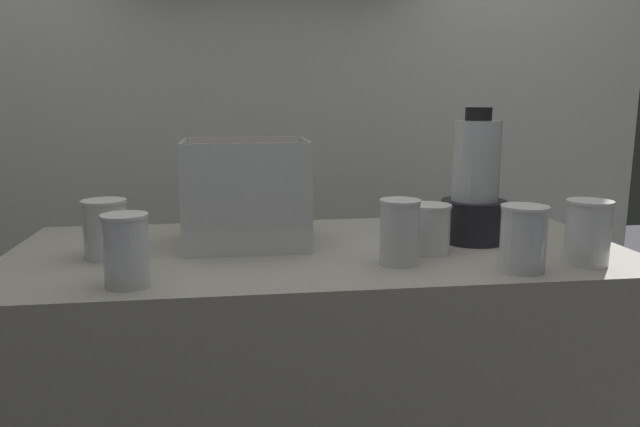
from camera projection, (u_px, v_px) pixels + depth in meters
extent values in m
cube|color=#9E998E|center=(320.00, 426.00, 1.46)|extent=(1.40, 0.64, 0.90)
cube|color=silver|center=(290.00, 95.00, 2.06)|extent=(2.60, 0.04, 2.50)
cube|color=white|center=(248.00, 243.00, 1.41)|extent=(0.28, 0.22, 0.01)
cube|color=white|center=(247.00, 201.00, 1.28)|extent=(0.28, 0.01, 0.25)
cube|color=white|center=(246.00, 186.00, 1.49)|extent=(0.28, 0.01, 0.25)
cube|color=white|center=(185.00, 194.00, 1.37)|extent=(0.01, 0.22, 0.25)
cube|color=white|center=(306.00, 192.00, 1.40)|extent=(0.01, 0.22, 0.25)
cone|color=orange|center=(233.00, 237.00, 1.38)|extent=(0.12, 0.15, 0.03)
cone|color=orange|center=(249.00, 232.00, 1.42)|extent=(0.15, 0.06, 0.03)
cone|color=orange|center=(260.00, 235.00, 1.41)|extent=(0.08, 0.19, 0.03)
cone|color=orange|center=(247.00, 233.00, 1.40)|extent=(0.10, 0.16, 0.04)
cone|color=orange|center=(251.00, 225.00, 1.40)|extent=(0.18, 0.11, 0.03)
cone|color=orange|center=(239.00, 221.00, 1.40)|extent=(0.16, 0.12, 0.03)
cone|color=orange|center=(240.00, 220.00, 1.42)|extent=(0.14, 0.04, 0.03)
cone|color=orange|center=(235.00, 219.00, 1.41)|extent=(0.12, 0.13, 0.03)
cone|color=orange|center=(252.00, 207.00, 1.37)|extent=(0.14, 0.09, 0.03)
cone|color=orange|center=(261.00, 203.00, 1.40)|extent=(0.17, 0.06, 0.03)
cone|color=orange|center=(239.00, 213.00, 1.39)|extent=(0.10, 0.16, 0.03)
cone|color=orange|center=(252.00, 205.00, 1.40)|extent=(0.11, 0.15, 0.03)
cone|color=orange|center=(259.00, 195.00, 1.38)|extent=(0.15, 0.12, 0.03)
cone|color=orange|center=(258.00, 190.00, 1.39)|extent=(0.06, 0.19, 0.03)
cylinder|color=black|center=(473.00, 221.00, 1.43)|extent=(0.15, 0.15, 0.10)
cylinder|color=silver|center=(476.00, 161.00, 1.40)|extent=(0.11, 0.11, 0.19)
cylinder|color=yellow|center=(475.00, 192.00, 1.42)|extent=(0.10, 0.10, 0.04)
cylinder|color=black|center=(479.00, 114.00, 1.38)|extent=(0.06, 0.06, 0.03)
cylinder|color=white|center=(105.00, 230.00, 1.28)|extent=(0.09, 0.09, 0.12)
cylinder|color=orange|center=(106.00, 241.00, 1.28)|extent=(0.08, 0.08, 0.07)
cylinder|color=white|center=(103.00, 201.00, 1.27)|extent=(0.09, 0.09, 0.01)
cylinder|color=white|center=(126.00, 252.00, 1.08)|extent=(0.08, 0.08, 0.13)
cylinder|color=orange|center=(127.00, 263.00, 1.09)|extent=(0.07, 0.07, 0.09)
cylinder|color=white|center=(124.00, 216.00, 1.07)|extent=(0.08, 0.08, 0.01)
cylinder|color=white|center=(400.00, 233.00, 1.23)|extent=(0.08, 0.08, 0.13)
cylinder|color=maroon|center=(399.00, 241.00, 1.23)|extent=(0.08, 0.08, 0.10)
cylinder|color=white|center=(400.00, 201.00, 1.22)|extent=(0.09, 0.09, 0.01)
cylinder|color=white|center=(429.00, 230.00, 1.32)|extent=(0.09, 0.09, 0.10)
cylinder|color=maroon|center=(429.00, 237.00, 1.33)|extent=(0.08, 0.08, 0.07)
cylinder|color=white|center=(430.00, 206.00, 1.31)|extent=(0.09, 0.09, 0.01)
cylinder|color=white|center=(523.00, 240.00, 1.18)|extent=(0.09, 0.09, 0.13)
cylinder|color=orange|center=(522.00, 251.00, 1.18)|extent=(0.08, 0.08, 0.08)
cylinder|color=white|center=(525.00, 207.00, 1.17)|extent=(0.09, 0.09, 0.01)
cylinder|color=white|center=(588.00, 234.00, 1.23)|extent=(0.09, 0.09, 0.13)
cylinder|color=yellow|center=(587.00, 240.00, 1.23)|extent=(0.08, 0.08, 0.10)
cylinder|color=white|center=(590.00, 202.00, 1.22)|extent=(0.09, 0.09, 0.01)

